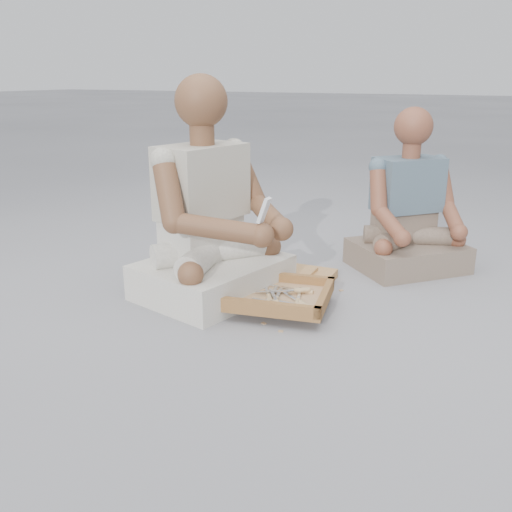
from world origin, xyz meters
The scene contains 26 objects.
ground centered at (0.00, 0.00, 0.00)m, with size 60.00×60.00×0.00m, color gray.
carved_panel centered at (-0.32, 0.63, 0.02)m, with size 0.67×0.44×0.04m, color #A46B3F.
tool_tray centered at (-0.12, 0.33, 0.07)m, with size 0.56×0.48×0.06m.
chisel_0 centered at (-0.03, 0.38, 0.09)m, with size 0.19×0.14×0.02m.
chisel_1 centered at (-0.05, 0.22, 0.08)m, with size 0.14×0.19×0.02m.
chisel_2 centered at (-0.02, 0.23, 0.07)m, with size 0.22×0.03×0.02m.
chisel_3 centered at (-0.10, 0.24, 0.07)m, with size 0.07×0.22×0.02m.
chisel_4 centered at (-0.02, 0.42, 0.07)m, with size 0.22×0.02×0.02m.
chisel_5 centered at (-0.06, 0.38, 0.08)m, with size 0.20×0.12×0.02m.
chisel_6 centered at (-0.12, 0.29, 0.07)m, with size 0.13×0.19×0.02m.
chisel_7 centered at (-0.08, 0.28, 0.07)m, with size 0.07×0.22×0.02m.
chisel_8 centered at (0.05, 0.25, 0.08)m, with size 0.22×0.02×0.02m.
chisel_9 centered at (0.01, 0.29, 0.07)m, with size 0.09×0.21×0.02m.
chisel_10 centered at (0.03, 0.29, 0.07)m, with size 0.19×0.14×0.02m.
wood_chip_0 centered at (-0.40, 0.59, 0.00)m, with size 0.02×0.01×0.00m, color tan.
wood_chip_1 centered at (0.08, 0.68, 0.00)m, with size 0.02×0.01×0.00m, color tan.
wood_chip_2 centered at (-0.46, 0.12, 0.00)m, with size 0.02×0.01×0.00m, color tan.
wood_chip_3 centered at (0.01, 0.12, 0.00)m, with size 0.02×0.01×0.00m, color tan.
wood_chip_4 centered at (-0.09, 0.16, 0.00)m, with size 0.02×0.01×0.00m, color tan.
wood_chip_5 centered at (0.04, 0.35, 0.00)m, with size 0.02×0.01×0.00m, color tan.
wood_chip_6 centered at (-0.16, 0.26, 0.00)m, with size 0.02×0.01×0.00m, color tan.
wood_chip_7 centered at (-0.35, 0.39, 0.00)m, with size 0.02×0.01×0.00m, color tan.
wood_chip_8 centered at (-0.41, 0.07, 0.00)m, with size 0.02×0.01×0.00m, color tan.
craftsman centered at (-0.46, 0.37, 0.34)m, with size 0.74×0.75×1.01m.
companion centered at (0.28, 1.18, 0.28)m, with size 0.69×0.69×0.85m.
mobile_phone centered at (-0.12, 0.22, 0.48)m, with size 0.05×0.05×0.11m.
Camera 1 is at (0.88, -1.82, 1.01)m, focal length 40.00 mm.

